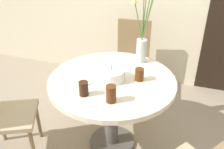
{
  "coord_description": "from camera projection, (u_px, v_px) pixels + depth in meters",
  "views": [
    {
      "loc": [
        0.54,
        -1.65,
        1.75
      ],
      "look_at": [
        0.0,
        0.0,
        0.75
      ],
      "focal_mm": 40.0,
      "sensor_mm": 36.0,
      "label": 1
    }
  ],
  "objects": [
    {
      "name": "chair_far_back",
      "position": [
        132.0,
        55.0,
        2.91
      ],
      "size": [
        0.43,
        0.43,
        0.89
      ],
      "rotation": [
        0.0,
        0.0,
        0.07
      ],
      "color": "tan",
      "rests_on": "ground_plane"
    },
    {
      "name": "ground_plane",
      "position": [
        112.0,
        142.0,
        2.38
      ],
      "size": [
        16.0,
        16.0,
        0.0
      ],
      "primitive_type": "plane",
      "color": "gray"
    },
    {
      "name": "drink_glass_2",
      "position": [
        84.0,
        88.0,
        1.8
      ],
      "size": [
        0.07,
        0.07,
        0.11
      ],
      "color": "#33190C",
      "rests_on": "dining_table"
    },
    {
      "name": "birthday_cake",
      "position": [
        111.0,
        74.0,
        2.0
      ],
      "size": [
        0.21,
        0.21,
        0.13
      ],
      "color": "white",
      "rests_on": "dining_table"
    },
    {
      "name": "drink_glass_1",
      "position": [
        111.0,
        94.0,
        1.73
      ],
      "size": [
        0.07,
        0.07,
        0.13
      ],
      "color": "#51280F",
      "rests_on": "dining_table"
    },
    {
      "name": "flower_vase",
      "position": [
        143.0,
        35.0,
        2.17
      ],
      "size": [
        0.23,
        0.2,
        0.77
      ],
      "color": "silver",
      "rests_on": "dining_table"
    },
    {
      "name": "drink_glass_0",
      "position": [
        139.0,
        74.0,
        1.98
      ],
      "size": [
        0.07,
        0.07,
        0.1
      ],
      "color": "#51280F",
      "rests_on": "dining_table"
    },
    {
      "name": "side_plate",
      "position": [
        83.0,
        79.0,
        2.01
      ],
      "size": [
        0.19,
        0.19,
        0.01
      ],
      "color": "silver",
      "rests_on": "dining_table"
    },
    {
      "name": "dining_table",
      "position": [
        112.0,
        92.0,
        2.09
      ],
      "size": [
        1.04,
        1.04,
        0.71
      ],
      "color": "beige",
      "rests_on": "ground_plane"
    }
  ]
}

